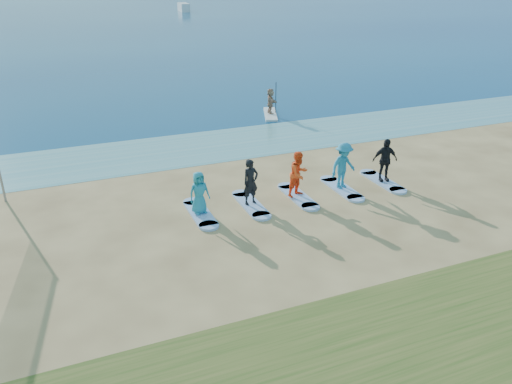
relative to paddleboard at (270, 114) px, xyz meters
name	(u,v)px	position (x,y,z in m)	size (l,w,h in m)	color
ground	(313,240)	(-5.04, -14.78, -0.06)	(600.00, 600.00, 0.00)	tan
shallow_water	(214,145)	(-5.04, -4.28, -0.05)	(600.00, 600.00, 0.00)	teal
ocean	(62,1)	(-5.04, 145.22, -0.05)	(600.00, 600.00, 0.00)	navy
paddleboard	(270,114)	(0.00, 0.00, 0.00)	(0.70, 3.00, 0.12)	silver
paddleboarder	(271,101)	(0.00, 0.00, 0.82)	(1.41, 0.45, 1.52)	tan
boat_offshore_b	(184,11)	(17.79, 87.35, -0.06)	(1.82, 6.83, 1.71)	silver
surfboard_0	(200,213)	(-7.94, -11.58, -0.01)	(0.70, 2.20, 0.09)	#91B1E1
student_0	(199,193)	(-7.94, -11.58, 0.81)	(0.77, 0.50, 1.57)	teal
surfboard_1	(251,204)	(-5.96, -11.58, -0.01)	(0.70, 2.20, 0.09)	#91B1E1
student_1	(251,182)	(-5.96, -11.58, 0.90)	(0.64, 0.42, 1.75)	black
surfboard_2	(298,196)	(-3.97, -11.58, -0.01)	(0.70, 2.20, 0.09)	#91B1E1
student_2	(299,174)	(-3.97, -11.58, 0.92)	(0.87, 0.68, 1.79)	#FB4B1A
surfboard_3	(342,189)	(-1.99, -11.58, -0.01)	(0.70, 2.20, 0.09)	#91B1E1
student_3	(343,166)	(-1.99, -11.58, 0.97)	(1.22, 0.70, 1.89)	teal
surfboard_4	(382,181)	(-0.01, -11.58, -0.01)	(0.70, 2.20, 0.09)	#91B1E1
student_4	(385,160)	(-0.01, -11.58, 0.93)	(1.06, 0.44, 1.81)	black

